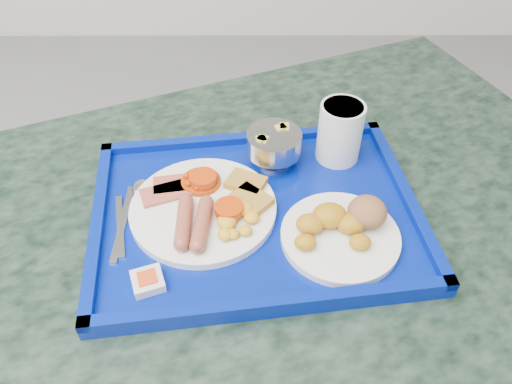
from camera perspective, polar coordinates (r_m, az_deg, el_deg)
table at (r=0.93m, az=-0.02°, el=-12.26°), size 1.47×1.25×0.78m
tray at (r=0.78m, az=-0.00°, el=-2.45°), size 0.54×0.43×0.03m
main_plate at (r=0.77m, az=-5.61°, el=-1.71°), size 0.23×0.23×0.04m
bread_plate at (r=0.74m, az=9.93°, el=-4.09°), size 0.17×0.17×0.06m
fruit_bowl at (r=0.83m, az=2.06°, el=5.54°), size 0.09×0.09×0.06m
juice_cup at (r=0.85m, az=9.60°, el=6.95°), size 0.07×0.07×0.10m
spoon at (r=0.81m, az=-13.64°, el=-0.62°), size 0.06×0.17×0.01m
knife at (r=0.78m, az=-14.96°, el=-3.41°), size 0.01×0.16×0.00m
jam_packet at (r=0.70m, az=-12.26°, el=-9.91°), size 0.05×0.05×0.02m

